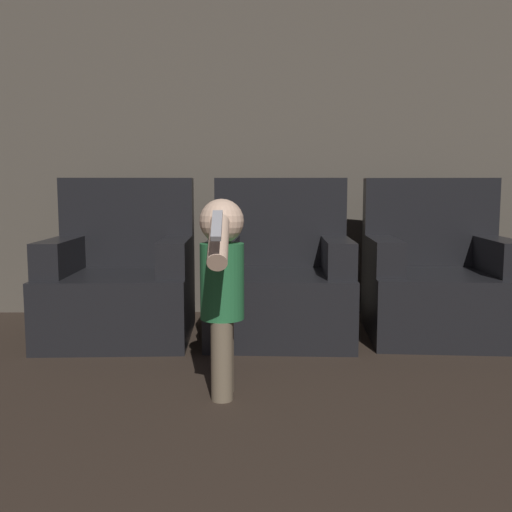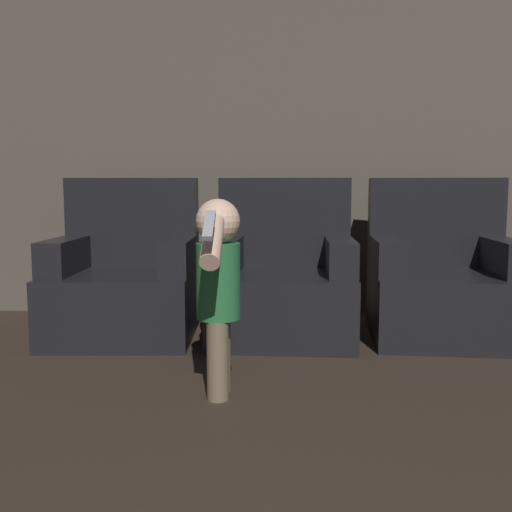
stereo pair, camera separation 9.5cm
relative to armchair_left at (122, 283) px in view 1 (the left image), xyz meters
The scene contains 5 objects.
wall_back 1.46m from the armchair_left, 39.92° to the left, with size 8.40×0.05×2.60m.
armchair_left is the anchor object (origin of this frame).
armchair_middle 0.96m from the armchair_left, ahead, with size 0.88×0.84×0.96m.
armchair_right 1.91m from the armchair_left, ahead, with size 0.90×0.87×0.96m.
person_toddler 1.24m from the armchair_left, 58.02° to the right, with size 0.19×0.58×0.84m.
Camera 1 is at (-0.07, 0.40, 0.88)m, focal length 40.00 mm.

